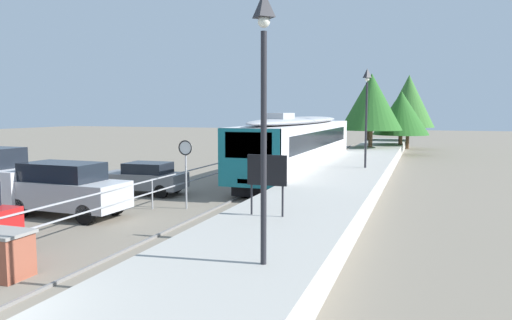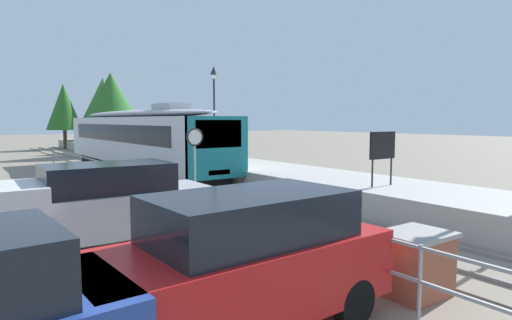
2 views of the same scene
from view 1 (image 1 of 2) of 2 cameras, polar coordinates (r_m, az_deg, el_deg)
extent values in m
plane|color=slate|center=(28.95, -1.27, -2.09)|extent=(160.00, 160.00, 0.00)
cube|color=slate|center=(28.05, 4.49, -2.30)|extent=(3.20, 60.00, 0.06)
cube|color=slate|center=(28.23, 3.07, -2.10)|extent=(0.08, 60.00, 0.08)
cube|color=slate|center=(27.87, 5.92, -2.23)|extent=(0.08, 60.00, 0.08)
cube|color=silver|center=(29.25, 5.24, 1.83)|extent=(2.80, 18.21, 2.55)
cube|color=#19757F|center=(20.65, -0.82, 0.22)|extent=(2.80, 0.24, 2.55)
cube|color=black|center=(20.53, -0.90, 1.76)|extent=(2.13, 0.08, 1.12)
cube|color=black|center=(29.22, 5.25, 2.63)|extent=(2.82, 15.30, 0.92)
ellipsoid|color=#A8AAAF|center=(29.18, 5.27, 4.68)|extent=(2.69, 17.49, 0.44)
cube|color=#A8AAAF|center=(24.78, 2.72, 5.16)|extent=(1.10, 2.20, 0.36)
cube|color=#EAE5C6|center=(20.70, -0.88, -2.54)|extent=(1.00, 0.10, 0.20)
cube|color=black|center=(23.00, 1.15, -3.10)|extent=(2.24, 3.20, 0.55)
cube|color=black|center=(35.90, 7.81, 0.05)|extent=(2.24, 3.20, 0.55)
cube|color=#A8A59E|center=(27.36, 11.09, -1.71)|extent=(3.90, 60.00, 0.90)
cylinder|color=#232328|center=(9.49, 0.91, 1.15)|extent=(0.12, 0.12, 4.60)
pyramid|color=#232328|center=(9.68, 0.94, 17.91)|extent=(0.34, 0.34, 0.50)
sphere|color=silver|center=(9.62, 0.93, 16.04)|extent=(0.24, 0.24, 0.24)
cylinder|color=#232328|center=(26.78, 12.87, 4.00)|extent=(0.12, 0.12, 4.60)
pyramid|color=#232328|center=(26.85, 13.01, 9.98)|extent=(0.34, 0.34, 0.50)
sphere|color=silver|center=(26.82, 12.99, 9.30)|extent=(0.24, 0.24, 0.24)
cylinder|color=#232328|center=(14.40, -0.52, -4.69)|extent=(0.06, 0.06, 0.90)
cylinder|color=#232328|center=(14.11, 3.16, -4.92)|extent=(0.06, 0.06, 0.90)
cube|color=black|center=(14.11, 1.31, -1.21)|extent=(1.20, 0.08, 0.90)
cylinder|color=#9EA0A5|center=(19.84, -8.25, -2.59)|extent=(0.07, 0.07, 2.20)
cylinder|color=white|center=(19.67, -8.34, 1.44)|extent=(0.60, 0.03, 0.60)
torus|color=black|center=(19.65, -8.36, 1.44)|extent=(0.61, 0.05, 0.61)
cube|color=brown|center=(13.17, -27.62, -10.04)|extent=(1.10, 0.90, 1.05)
cube|color=gray|center=(13.03, -27.73, -7.65)|extent=(1.21, 0.99, 0.08)
cube|color=#9EA0A5|center=(19.98, -12.20, -2.31)|extent=(0.05, 36.00, 0.05)
cube|color=#9EA0A5|center=(20.05, -12.17, -3.76)|extent=(0.05, 36.00, 0.05)
cylinder|color=#9EA0A5|center=(20.06, -12.16, -3.94)|extent=(0.06, 0.06, 1.25)
cylinder|color=#9EA0A5|center=(28.05, -2.56, -1.07)|extent=(0.06, 0.06, 1.25)
cylinder|color=#9EA0A5|center=(36.52, 2.68, 0.53)|extent=(0.06, 0.06, 1.25)
cube|color=#B7BABF|center=(19.59, -21.36, -3.74)|extent=(4.66, 2.04, 1.00)
cube|color=black|center=(19.61, -21.88, -1.27)|extent=(2.95, 1.76, 0.68)
cylinder|color=black|center=(19.34, -16.30, -5.20)|extent=(0.73, 0.26, 0.72)
cylinder|color=black|center=(18.08, -19.50, -6.06)|extent=(0.73, 0.26, 0.72)
cylinder|color=black|center=(21.30, -22.84, -4.43)|extent=(0.73, 0.26, 0.72)
cylinder|color=black|center=(20.16, -26.11, -5.12)|extent=(0.73, 0.26, 0.72)
cylinder|color=black|center=(21.87, -24.73, -4.24)|extent=(0.73, 0.27, 0.72)
cube|color=slate|center=(23.78, -13.14, -2.34)|extent=(4.09, 1.97, 0.72)
cube|color=black|center=(23.58, -12.65, -0.90)|extent=(2.08, 1.65, 0.50)
cylinder|color=black|center=(23.85, -16.81, -3.29)|extent=(0.63, 0.23, 0.62)
cylinder|color=black|center=(25.15, -14.88, -2.77)|extent=(0.63, 0.23, 0.62)
cylinder|color=black|center=(22.53, -11.16, -3.67)|extent=(0.63, 0.23, 0.62)
cylinder|color=black|center=(23.91, -9.44, -3.10)|extent=(0.63, 0.23, 0.62)
cylinder|color=brown|center=(42.21, 13.34, 1.85)|extent=(0.36, 0.36, 2.38)
cone|color=#286023|center=(42.12, 13.46, 6.70)|extent=(5.22, 5.22, 4.76)
cylinder|color=brown|center=(53.37, 17.45, 2.49)|extent=(0.36, 0.36, 2.30)
cone|color=#38702D|center=(53.31, 17.58, 6.65)|extent=(5.32, 5.32, 5.45)
cylinder|color=brown|center=(46.31, 16.67, 1.75)|extent=(0.36, 0.36, 1.82)
cone|color=#286023|center=(46.21, 16.77, 5.33)|extent=(5.06, 5.06, 3.96)
cylinder|color=brown|center=(53.53, 13.00, 2.49)|extent=(0.36, 0.36, 2.06)
cone|color=#286023|center=(53.45, 13.09, 6.18)|extent=(3.61, 3.61, 4.82)
camera|label=2|loc=(16.51, -55.79, 0.14)|focal=30.33mm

